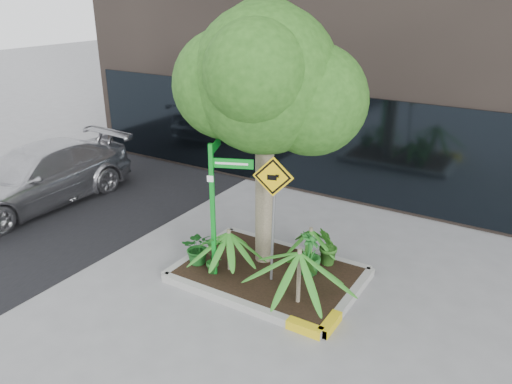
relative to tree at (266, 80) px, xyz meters
The scene contains 14 objects.
ground 3.66m from the tree, 80.77° to the right, with size 80.00×80.00×0.00m, color gray.
asphalt_road 7.36m from the tree, behind, with size 7.00×80.00×0.01m, color black.
planter 3.53m from the tree, 48.70° to the right, with size 3.35×2.36×0.15m.
tree is the anchor object (origin of this frame).
palm_front 2.96m from the tree, 38.00° to the right, with size 1.12×1.12×1.24m.
palm_left 2.79m from the tree, 116.57° to the right, with size 0.92×0.92×1.03m.
palm_back 2.90m from the tree, 22.12° to the left, with size 0.83×0.83×0.92m.
parked_car 7.00m from the tree, behind, with size 2.02×4.98×1.45m, color #B4B4B9.
shrub_a 3.36m from the tree, 140.57° to the right, with size 0.61×0.61×0.68m, color #195A1D.
shrub_b 3.20m from the tree, ahead, with size 0.45×0.45×0.80m, color #206B23.
shrub_c 3.26m from the tree, 119.43° to the right, with size 0.40×0.40×0.76m, color #1E611E.
shrub_d 3.29m from the tree, 19.52° to the left, with size 0.44×0.44×0.79m, color #2C671D.
street_sign_post 2.21m from the tree, 117.58° to the right, with size 0.97×0.74×2.64m.
cattle_sign 2.01m from the tree, 47.50° to the right, with size 0.68×0.27×2.30m.
Camera 1 is at (4.23, -6.70, 5.01)m, focal length 35.00 mm.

